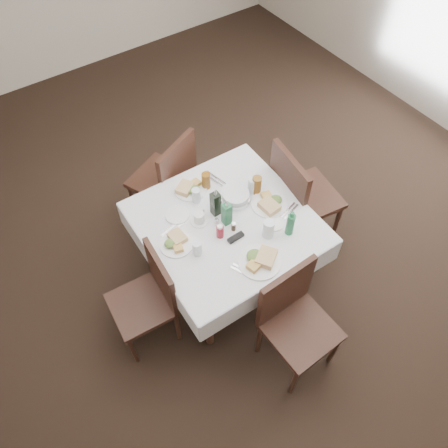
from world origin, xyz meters
name	(u,v)px	position (x,y,z in m)	size (l,w,h in m)	color
ground_plane	(230,261)	(0.00, 0.00, 0.00)	(7.00, 7.00, 0.00)	black
room_shell	(233,100)	(0.00, 0.00, 1.71)	(6.04, 7.04, 2.80)	#BFB39F
dining_table	(226,228)	(-0.11, -0.10, 0.67)	(1.22, 1.22, 0.76)	black
chair_north	(169,177)	(-0.15, 0.70, 0.55)	(0.60, 0.60, 0.97)	black
chair_south	(293,315)	(-0.09, -0.87, 0.54)	(0.46, 0.46, 0.94)	black
chair_east	(298,193)	(0.61, -0.09, 0.59)	(0.55, 0.55, 1.03)	black
chair_west	(151,295)	(-0.81, -0.17, 0.50)	(0.45, 0.45, 0.88)	black
meal_north	(190,188)	(-0.17, 0.31, 0.78)	(0.25, 0.25, 0.06)	white
meal_south	(260,260)	(-0.12, -0.51, 0.79)	(0.29, 0.29, 0.06)	white
meal_east	(270,203)	(0.24, -0.16, 0.79)	(0.27, 0.27, 0.06)	white
meal_west	(176,242)	(-0.51, -0.06, 0.78)	(0.24, 0.24, 0.05)	white
side_plate_a	(177,215)	(-0.37, 0.15, 0.77)	(0.18, 0.18, 0.01)	white
side_plate_b	(274,223)	(0.16, -0.31, 0.77)	(0.14, 0.14, 0.01)	white
water_n	(196,195)	(-0.18, 0.19, 0.82)	(0.06, 0.06, 0.12)	silver
water_s	(269,229)	(0.06, -0.36, 0.84)	(0.08, 0.08, 0.15)	silver
water_e	(253,185)	(0.22, 0.03, 0.83)	(0.07, 0.07, 0.13)	silver
water_w	(197,248)	(-0.43, -0.21, 0.82)	(0.07, 0.07, 0.12)	silver
iced_tea_a	(206,181)	(-0.04, 0.26, 0.83)	(0.07, 0.07, 0.14)	brown
iced_tea_b	(257,185)	(0.24, 0.01, 0.84)	(0.07, 0.07, 0.15)	brown
bread_basket	(236,197)	(0.06, 0.03, 0.80)	(0.23, 0.23, 0.08)	silver
oil_cruet_dark	(216,203)	(-0.13, 0.01, 0.87)	(0.06, 0.06, 0.26)	black
oil_cruet_green	(227,213)	(-0.11, -0.11, 0.87)	(0.06, 0.06, 0.24)	#1B6337
ketchup_bottle	(220,231)	(-0.22, -0.18, 0.82)	(0.05, 0.05, 0.12)	maroon
salt_shaker	(217,222)	(-0.18, -0.09, 0.80)	(0.03, 0.03, 0.07)	white
pepper_shaker	(234,227)	(-0.11, -0.19, 0.80)	(0.03, 0.03, 0.07)	#392D1D
coffee_mug	(199,218)	(-0.27, 0.01, 0.80)	(0.13, 0.12, 0.09)	white
sunglasses	(236,237)	(-0.14, -0.26, 0.78)	(0.13, 0.04, 0.03)	black
green_bottle	(290,224)	(0.20, -0.43, 0.86)	(0.06, 0.06, 0.22)	#1B6337
sugar_caddy	(274,207)	(0.25, -0.20, 0.78)	(0.08, 0.05, 0.04)	white
cutlery_n	(215,179)	(0.05, 0.29, 0.77)	(0.09, 0.21, 0.01)	silver
cutlery_s	(243,271)	(-0.26, -0.51, 0.77)	(0.11, 0.18, 0.01)	silver
cutlery_e	(290,211)	(0.33, -0.29, 0.77)	(0.18, 0.09, 0.01)	silver
cutlery_w	(173,229)	(-0.47, 0.06, 0.77)	(0.19, 0.08, 0.01)	silver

